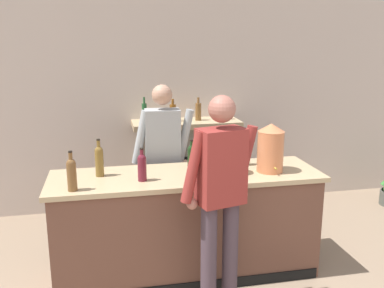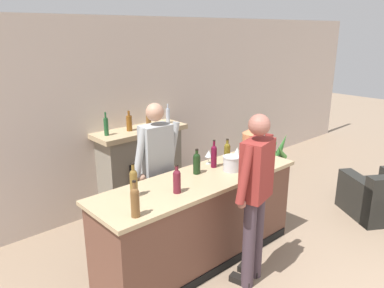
{
  "view_description": "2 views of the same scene",
  "coord_description": "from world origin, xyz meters",
  "px_view_note": "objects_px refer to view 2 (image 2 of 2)",
  "views": [
    {
      "loc": [
        -0.96,
        -1.25,
        2.21
      ],
      "look_at": [
        -0.1,
        2.92,
        1.18
      ],
      "focal_mm": 40.0,
      "sensor_mm": 36.0,
      "label": 1
    },
    {
      "loc": [
        -2.84,
        -0.31,
        2.58
      ],
      "look_at": [
        -0.01,
        2.84,
        1.27
      ],
      "focal_mm": 35.0,
      "sensor_mm": 36.0,
      "label": 2
    }
  ],
  "objects_px": {
    "wine_bottle_chardonnay_pale": "(214,155)",
    "wine_bottle_cabernet_heavy": "(135,201)",
    "fireplace_stone": "(141,167)",
    "wine_glass_by_dispenser": "(209,154)",
    "wine_glass_near_bucket": "(237,151)",
    "copper_dispenser": "(252,146)",
    "wine_bottle_burgundy_dark": "(134,182)",
    "person_bartender": "(157,169)",
    "ice_bucket_steel": "(232,163)",
    "wine_bottle_riesling_slim": "(227,152)",
    "potted_plant_corner": "(277,156)",
    "wine_bottle_merlot_tall": "(197,162)",
    "armchair_black": "(383,199)",
    "person_customer": "(255,193)",
    "wine_bottle_rose_blush": "(177,180)"
  },
  "relations": [
    {
      "from": "copper_dispenser",
      "to": "wine_bottle_riesling_slim",
      "type": "bearing_deg",
      "value": 124.38
    },
    {
      "from": "armchair_black",
      "to": "person_bartender",
      "type": "distance_m",
      "value": 3.28
    },
    {
      "from": "person_bartender",
      "to": "wine_glass_by_dispenser",
      "type": "distance_m",
      "value": 0.65
    },
    {
      "from": "potted_plant_corner",
      "to": "wine_bottle_burgundy_dark",
      "type": "distance_m",
      "value": 4.16
    },
    {
      "from": "wine_bottle_chardonnay_pale",
      "to": "wine_bottle_rose_blush",
      "type": "distance_m",
      "value": 0.83
    },
    {
      "from": "potted_plant_corner",
      "to": "wine_glass_by_dispenser",
      "type": "relative_size",
      "value": 4.15
    },
    {
      "from": "fireplace_stone",
      "to": "armchair_black",
      "type": "distance_m",
      "value": 3.5
    },
    {
      "from": "wine_glass_near_bucket",
      "to": "wine_glass_by_dispenser",
      "type": "distance_m",
      "value": 0.39
    },
    {
      "from": "wine_bottle_burgundy_dark",
      "to": "wine_bottle_riesling_slim",
      "type": "relative_size",
      "value": 1.18
    },
    {
      "from": "wine_bottle_chardonnay_pale",
      "to": "wine_bottle_merlot_tall",
      "type": "distance_m",
      "value": 0.29
    },
    {
      "from": "wine_bottle_burgundy_dark",
      "to": "armchair_black",
      "type": "bearing_deg",
      "value": -17.3
    },
    {
      "from": "armchair_black",
      "to": "wine_bottle_burgundy_dark",
      "type": "bearing_deg",
      "value": 162.7
    },
    {
      "from": "ice_bucket_steel",
      "to": "wine_bottle_chardonnay_pale",
      "type": "xyz_separation_m",
      "value": [
        -0.07,
        0.21,
        0.06
      ]
    },
    {
      "from": "fireplace_stone",
      "to": "wine_bottle_burgundy_dark",
      "type": "distance_m",
      "value": 1.92
    },
    {
      "from": "fireplace_stone",
      "to": "wine_bottle_cabernet_heavy",
      "type": "distance_m",
      "value": 2.32
    },
    {
      "from": "person_customer",
      "to": "wine_bottle_burgundy_dark",
      "type": "distance_m",
      "value": 1.2
    },
    {
      "from": "person_customer",
      "to": "wine_glass_by_dispenser",
      "type": "bearing_deg",
      "value": 74.27
    },
    {
      "from": "fireplace_stone",
      "to": "person_bartender",
      "type": "height_order",
      "value": "person_bartender"
    },
    {
      "from": "ice_bucket_steel",
      "to": "wine_bottle_riesling_slim",
      "type": "distance_m",
      "value": 0.29
    },
    {
      "from": "armchair_black",
      "to": "copper_dispenser",
      "type": "bearing_deg",
      "value": 154.44
    },
    {
      "from": "person_bartender",
      "to": "ice_bucket_steel",
      "type": "xyz_separation_m",
      "value": [
        0.57,
        -0.67,
        0.11
      ]
    },
    {
      "from": "copper_dispenser",
      "to": "wine_bottle_chardonnay_pale",
      "type": "relative_size",
      "value": 1.37
    },
    {
      "from": "fireplace_stone",
      "to": "wine_glass_by_dispenser",
      "type": "distance_m",
      "value": 1.42
    },
    {
      "from": "wine_bottle_chardonnay_pale",
      "to": "wine_bottle_cabernet_heavy",
      "type": "distance_m",
      "value": 1.43
    },
    {
      "from": "wine_glass_near_bucket",
      "to": "wine_bottle_chardonnay_pale",
      "type": "bearing_deg",
      "value": 178.99
    },
    {
      "from": "copper_dispenser",
      "to": "person_customer",
      "type": "bearing_deg",
      "value": -138.15
    },
    {
      "from": "person_customer",
      "to": "wine_glass_near_bucket",
      "type": "relative_size",
      "value": 11.3
    },
    {
      "from": "wine_bottle_cabernet_heavy",
      "to": "wine_bottle_merlot_tall",
      "type": "relative_size",
      "value": 1.16
    },
    {
      "from": "ice_bucket_steel",
      "to": "wine_bottle_chardonnay_pale",
      "type": "bearing_deg",
      "value": 108.99
    },
    {
      "from": "ice_bucket_steel",
      "to": "wine_glass_near_bucket",
      "type": "xyz_separation_m",
      "value": [
        0.33,
        0.21,
        0.03
      ]
    },
    {
      "from": "potted_plant_corner",
      "to": "person_customer",
      "type": "xyz_separation_m",
      "value": [
        -2.98,
        -1.82,
        0.77
      ]
    },
    {
      "from": "wine_glass_near_bucket",
      "to": "wine_glass_by_dispenser",
      "type": "relative_size",
      "value": 0.95
    },
    {
      "from": "armchair_black",
      "to": "wine_bottle_burgundy_dark",
      "type": "height_order",
      "value": "wine_bottle_burgundy_dark"
    },
    {
      "from": "wine_bottle_merlot_tall",
      "to": "wine_glass_near_bucket",
      "type": "bearing_deg",
      "value": 0.74
    },
    {
      "from": "copper_dispenser",
      "to": "wine_bottle_burgundy_dark",
      "type": "relative_size",
      "value": 1.33
    },
    {
      "from": "copper_dispenser",
      "to": "wine_bottle_burgundy_dark",
      "type": "height_order",
      "value": "copper_dispenser"
    },
    {
      "from": "wine_bottle_burgundy_dark",
      "to": "wine_bottle_chardonnay_pale",
      "type": "height_order",
      "value": "wine_bottle_burgundy_dark"
    },
    {
      "from": "person_bartender",
      "to": "wine_glass_by_dispenser",
      "type": "relative_size",
      "value": 10.54
    },
    {
      "from": "copper_dispenser",
      "to": "fireplace_stone",
      "type": "bearing_deg",
      "value": 106.13
    },
    {
      "from": "copper_dispenser",
      "to": "wine_glass_near_bucket",
      "type": "height_order",
      "value": "copper_dispenser"
    },
    {
      "from": "wine_glass_by_dispenser",
      "to": "ice_bucket_steel",
      "type": "bearing_deg",
      "value": -84.08
    },
    {
      "from": "person_bartender",
      "to": "wine_glass_near_bucket",
      "type": "height_order",
      "value": "person_bartender"
    },
    {
      "from": "wine_bottle_cabernet_heavy",
      "to": "wine_bottle_chardonnay_pale",
      "type": "bearing_deg",
      "value": 16.41
    },
    {
      "from": "armchair_black",
      "to": "wine_bottle_chardonnay_pale",
      "type": "bearing_deg",
      "value": 153.85
    },
    {
      "from": "armchair_black",
      "to": "wine_bottle_chardonnay_pale",
      "type": "relative_size",
      "value": 3.51
    },
    {
      "from": "wine_bottle_cabernet_heavy",
      "to": "fireplace_stone",
      "type": "bearing_deg",
      "value": 54.74
    },
    {
      "from": "person_customer",
      "to": "wine_bottle_chardonnay_pale",
      "type": "relative_size",
      "value": 5.43
    },
    {
      "from": "armchair_black",
      "to": "wine_bottle_rose_blush",
      "type": "distance_m",
      "value": 3.31
    },
    {
      "from": "person_bartender",
      "to": "wine_glass_by_dispenser",
      "type": "xyz_separation_m",
      "value": [
        0.54,
        -0.33,
        0.15
      ]
    },
    {
      "from": "copper_dispenser",
      "to": "wine_glass_by_dispenser",
      "type": "relative_size",
      "value": 2.72
    }
  ]
}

